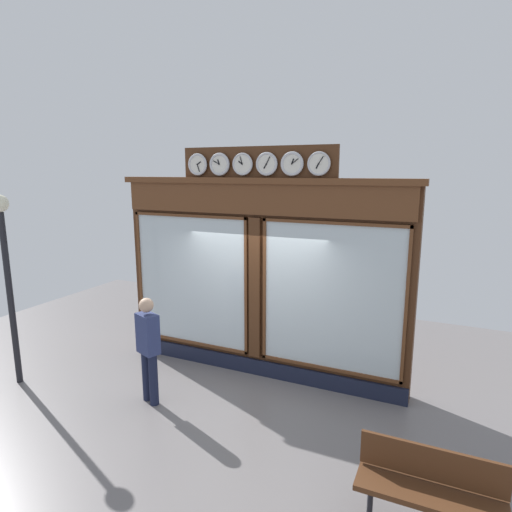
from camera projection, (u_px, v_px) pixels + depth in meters
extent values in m
plane|color=slate|center=(160.00, 471.00, 5.15)|extent=(14.00, 14.00, 0.00)
cube|color=#4C2B16|center=(260.00, 281.00, 7.46)|extent=(5.16, 0.30, 3.35)
cube|color=#191E33|center=(256.00, 366.00, 7.61)|extent=(5.16, 0.08, 0.28)
cube|color=brown|center=(255.00, 199.00, 7.01)|extent=(5.06, 0.08, 0.50)
cube|color=brown|center=(255.00, 181.00, 6.97)|extent=(5.27, 0.20, 0.10)
cube|color=silver|center=(331.00, 298.00, 6.80)|extent=(2.23, 0.02, 2.35)
cube|color=brown|center=(333.00, 223.00, 6.54)|extent=(2.33, 0.04, 0.05)
cube|color=brown|center=(328.00, 369.00, 7.01)|extent=(2.33, 0.04, 0.05)
cube|color=brown|center=(406.00, 308.00, 6.31)|extent=(0.05, 0.04, 2.45)
cube|color=brown|center=(265.00, 290.00, 7.24)|extent=(0.05, 0.04, 2.45)
cube|color=silver|center=(191.00, 281.00, 7.87)|extent=(2.23, 0.02, 2.35)
cube|color=brown|center=(188.00, 216.00, 7.62)|extent=(2.33, 0.04, 0.05)
cube|color=brown|center=(192.00, 342.00, 8.08)|extent=(2.33, 0.04, 0.05)
cube|color=brown|center=(140.00, 275.00, 8.31)|extent=(0.05, 0.04, 2.45)
cube|color=brown|center=(246.00, 288.00, 7.38)|extent=(0.05, 0.04, 2.45)
cube|color=#4C2B16|center=(255.00, 289.00, 7.32)|extent=(0.20, 0.10, 2.45)
cube|color=#4C2B16|center=(257.00, 164.00, 6.95)|extent=(2.71, 0.06, 0.57)
cylinder|color=white|center=(319.00, 164.00, 6.45)|extent=(0.30, 0.02, 0.30)
torus|color=silver|center=(319.00, 164.00, 6.44)|extent=(0.36, 0.03, 0.36)
cube|color=black|center=(317.00, 166.00, 6.45)|extent=(0.05, 0.01, 0.08)
cube|color=black|center=(321.00, 160.00, 6.41)|extent=(0.08, 0.01, 0.11)
sphere|color=black|center=(319.00, 164.00, 6.43)|extent=(0.02, 0.02, 0.02)
cylinder|color=white|center=(292.00, 164.00, 6.62)|extent=(0.30, 0.02, 0.30)
torus|color=silver|center=(292.00, 164.00, 6.62)|extent=(0.38, 0.05, 0.38)
cube|color=black|center=(293.00, 161.00, 6.59)|extent=(0.04, 0.01, 0.08)
cube|color=black|center=(295.00, 161.00, 6.58)|extent=(0.11, 0.01, 0.09)
sphere|color=black|center=(292.00, 164.00, 6.61)|extent=(0.02, 0.02, 0.02)
cylinder|color=white|center=(267.00, 164.00, 6.80)|extent=(0.30, 0.02, 0.30)
torus|color=silver|center=(267.00, 164.00, 6.79)|extent=(0.37, 0.04, 0.37)
cube|color=black|center=(265.00, 166.00, 6.80)|extent=(0.06, 0.01, 0.08)
cube|color=black|center=(268.00, 160.00, 6.76)|extent=(0.07, 0.01, 0.12)
sphere|color=black|center=(266.00, 164.00, 6.78)|extent=(0.02, 0.02, 0.02)
cylinder|color=white|center=(243.00, 164.00, 6.97)|extent=(0.30, 0.02, 0.30)
torus|color=silver|center=(242.00, 164.00, 6.97)|extent=(0.37, 0.04, 0.37)
cube|color=black|center=(240.00, 163.00, 6.97)|extent=(0.08, 0.01, 0.06)
cube|color=black|center=(241.00, 160.00, 6.95)|extent=(0.05, 0.01, 0.13)
sphere|color=black|center=(242.00, 164.00, 6.95)|extent=(0.02, 0.02, 0.02)
cylinder|color=white|center=(220.00, 164.00, 7.14)|extent=(0.30, 0.02, 0.30)
torus|color=silver|center=(219.00, 164.00, 7.14)|extent=(0.38, 0.05, 0.38)
cube|color=black|center=(218.00, 162.00, 7.13)|extent=(0.04, 0.01, 0.08)
cube|color=black|center=(216.00, 162.00, 7.15)|extent=(0.12, 0.01, 0.07)
sphere|color=black|center=(219.00, 164.00, 7.13)|extent=(0.02, 0.02, 0.02)
cylinder|color=white|center=(198.00, 164.00, 7.32)|extent=(0.30, 0.02, 0.30)
torus|color=silver|center=(198.00, 164.00, 7.32)|extent=(0.37, 0.04, 0.37)
cube|color=black|center=(199.00, 163.00, 7.29)|extent=(0.08, 0.01, 0.06)
cube|color=black|center=(198.00, 168.00, 7.31)|extent=(0.05, 0.01, 0.13)
sphere|color=black|center=(197.00, 164.00, 7.30)|extent=(0.02, 0.02, 0.02)
cylinder|color=#191E38|center=(147.00, 375.00, 6.71)|extent=(0.14, 0.14, 0.82)
cylinder|color=#191E38|center=(153.00, 380.00, 6.57)|extent=(0.14, 0.14, 0.82)
cube|color=navy|center=(148.00, 334.00, 6.50)|extent=(0.42, 0.34, 0.62)
sphere|color=tan|center=(146.00, 305.00, 6.41)|extent=(0.22, 0.22, 0.22)
cylinder|color=black|center=(11.00, 300.00, 7.07)|extent=(0.10, 0.10, 2.91)
cube|color=#4C2B16|center=(429.00, 496.00, 4.16)|extent=(1.40, 0.40, 0.06)
cube|color=#4C2B16|center=(432.00, 463.00, 4.27)|extent=(1.40, 0.04, 0.36)
cylinder|color=black|center=(370.00, 498.00, 4.43)|extent=(0.06, 0.06, 0.45)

